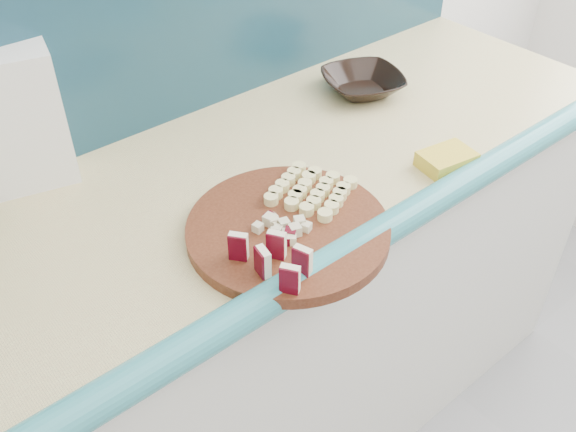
# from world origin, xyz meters

# --- Properties ---
(kitchen_counter) EXTENTS (2.20, 0.63, 0.91)m
(kitchen_counter) POSITION_xyz_m (0.10, 1.50, 0.46)
(kitchen_counter) COLOR white
(kitchen_counter) RESTS_ON ground
(backsplash) EXTENTS (2.20, 0.02, 0.50)m
(backsplash) POSITION_xyz_m (0.10, 1.79, 1.16)
(backsplash) COLOR teal
(backsplash) RESTS_ON kitchen_counter
(cutting_board) EXTENTS (0.48, 0.48, 0.02)m
(cutting_board) POSITION_xyz_m (0.21, 1.30, 0.92)
(cutting_board) COLOR #411B0D
(cutting_board) RESTS_ON kitchen_counter
(apple_wedges) EXTENTS (0.09, 0.15, 0.05)m
(apple_wedges) POSITION_xyz_m (0.12, 1.23, 0.96)
(apple_wedges) COLOR #F9EBC7
(apple_wedges) RESTS_ON cutting_board
(apple_chunks) EXTENTS (0.06, 0.06, 0.02)m
(apple_chunks) POSITION_xyz_m (0.19, 1.29, 0.94)
(apple_chunks) COLOR beige
(apple_chunks) RESTS_ON cutting_board
(banana_slices) EXTENTS (0.17, 0.17, 0.02)m
(banana_slices) POSITION_xyz_m (0.30, 1.34, 0.94)
(banana_slices) COLOR #EFE392
(banana_slices) RESTS_ON cutting_board
(brown_bowl) EXTENTS (0.24, 0.24, 0.05)m
(brown_bowl) POSITION_xyz_m (0.69, 1.59, 0.93)
(brown_bowl) COLOR black
(brown_bowl) RESTS_ON kitchen_counter
(flour_bag) EXTENTS (0.18, 0.15, 0.27)m
(flour_bag) POSITION_xyz_m (-0.07, 1.76, 1.04)
(flour_bag) COLOR white
(flour_bag) RESTS_ON kitchen_counter
(sponge) EXTENTS (0.12, 0.09, 0.03)m
(sponge) POSITION_xyz_m (0.59, 1.26, 0.93)
(sponge) COLOR yellow
(sponge) RESTS_ON kitchen_counter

